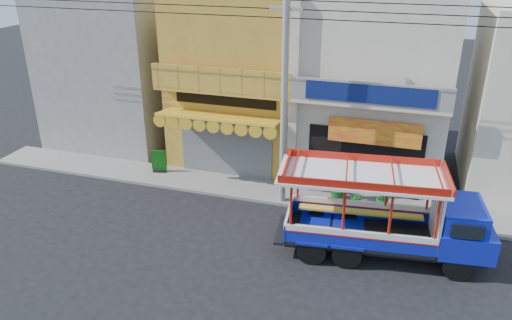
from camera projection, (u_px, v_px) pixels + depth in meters
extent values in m
plane|color=black|center=(286.00, 251.00, 17.13)|extent=(90.00, 90.00, 0.00)
cube|color=slate|center=(310.00, 197.00, 20.60)|extent=(30.00, 2.00, 0.12)
cube|color=#C5862B|center=(247.00, 74.00, 23.60)|extent=(6.00, 6.00, 8.00)
cube|color=#595B5E|center=(226.00, 147.00, 22.01)|extent=(4.20, 0.10, 2.60)
cube|color=gold|center=(219.00, 117.00, 20.70)|extent=(5.20, 1.50, 0.31)
cube|color=#C5862B|center=(222.00, 91.00, 20.65)|extent=(6.00, 0.70, 0.18)
cube|color=#C5862B|center=(219.00, 80.00, 20.17)|extent=(6.00, 0.12, 0.95)
cube|color=black|center=(225.00, 101.00, 21.13)|extent=(4.50, 0.04, 0.45)
cube|color=beige|center=(377.00, 83.00, 21.95)|extent=(6.00, 6.00, 8.00)
cube|color=black|center=(364.00, 162.00, 20.32)|extent=(4.60, 0.12, 2.80)
cube|color=yellow|center=(374.00, 133.00, 19.43)|extent=(3.60, 0.05, 1.00)
cube|color=beige|center=(369.00, 104.00, 19.01)|extent=(6.00, 0.70, 0.18)
cube|color=gray|center=(369.00, 94.00, 18.54)|extent=(6.00, 0.12, 0.85)
cube|color=navy|center=(369.00, 94.00, 18.48)|extent=(4.80, 0.06, 0.70)
cube|color=beige|center=(294.00, 97.00, 20.02)|extent=(0.35, 0.30, 8.00)
cube|color=gray|center=(118.00, 67.00, 25.59)|extent=(6.00, 6.00, 7.60)
cylinder|color=gray|center=(284.00, 96.00, 18.47)|extent=(0.26, 0.26, 9.00)
cube|color=gray|center=(286.00, 9.00, 17.22)|extent=(1.20, 0.12, 0.12)
cylinder|color=black|center=(314.00, 19.00, 17.07)|extent=(28.00, 0.04, 0.04)
cylinder|color=black|center=(315.00, 10.00, 16.95)|extent=(28.00, 0.04, 0.04)
cylinder|color=black|center=(315.00, 1.00, 16.82)|extent=(28.00, 0.04, 0.04)
cylinder|color=black|center=(458.00, 266.00, 15.51)|extent=(0.97, 0.37, 0.95)
cylinder|color=black|center=(449.00, 236.00, 17.13)|extent=(0.97, 0.37, 0.95)
cylinder|color=black|center=(347.00, 255.00, 16.10)|extent=(0.97, 0.37, 0.95)
cylinder|color=black|center=(348.00, 226.00, 17.72)|extent=(0.97, 0.37, 0.95)
cylinder|color=black|center=(311.00, 251.00, 16.30)|extent=(0.97, 0.37, 0.95)
cylinder|color=black|center=(316.00, 223.00, 17.92)|extent=(0.97, 0.37, 0.95)
cube|color=black|center=(382.00, 241.00, 16.67)|extent=(6.52, 2.28, 0.27)
cube|color=#1323D2|center=(462.00, 235.00, 16.04)|extent=(1.93, 2.27, 0.85)
cube|color=#1323D2|center=(462.00, 214.00, 15.75)|extent=(1.54, 2.06, 0.71)
cube|color=black|center=(484.00, 217.00, 15.66)|extent=(0.25, 1.67, 0.52)
cube|color=black|center=(359.00, 233.00, 16.73)|extent=(4.91, 2.61, 0.11)
cube|color=#1323D2|center=(360.00, 241.00, 15.69)|extent=(4.68, 0.61, 0.57)
cube|color=white|center=(360.00, 234.00, 15.59)|extent=(4.68, 0.62, 0.21)
cube|color=#1323D2|center=(360.00, 210.00, 17.50)|extent=(4.68, 0.61, 0.57)
cube|color=white|center=(360.00, 204.00, 17.40)|extent=(4.68, 0.62, 0.21)
cylinder|color=red|center=(291.00, 205.00, 15.67)|extent=(0.09, 0.09, 1.52)
cylinder|color=red|center=(298.00, 178.00, 17.45)|extent=(0.09, 0.09, 1.52)
cube|color=white|center=(437.00, 212.00, 15.89)|extent=(0.29, 1.92, 2.14)
cube|color=white|center=(361.00, 176.00, 15.89)|extent=(5.50, 2.91, 0.09)
cube|color=red|center=(362.00, 171.00, 15.82)|extent=(5.30, 2.79, 0.25)
cube|color=black|center=(160.00, 170.00, 22.72)|extent=(0.62, 0.41, 0.10)
cube|color=#0E4E0D|center=(159.00, 160.00, 22.51)|extent=(0.68, 0.20, 0.93)
imported|color=#19571E|center=(340.00, 187.00, 20.06)|extent=(1.30, 1.23, 1.13)
imported|color=#19571E|center=(356.00, 195.00, 19.65)|extent=(0.57, 0.62, 0.92)
imported|color=#19571E|center=(383.00, 197.00, 19.53)|extent=(0.66, 0.66, 0.89)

